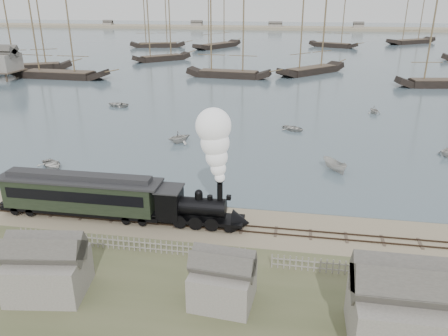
# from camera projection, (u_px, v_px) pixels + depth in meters

# --- Properties ---
(ground) EXTENTS (600.00, 600.00, 0.00)m
(ground) POSITION_uv_depth(u_px,v_px,m) (223.00, 217.00, 40.81)
(ground) COLOR #9B8F6E
(ground) RESTS_ON ground
(harbor_water) EXTENTS (600.00, 336.00, 0.06)m
(harbor_water) POSITION_uv_depth(u_px,v_px,m) (287.00, 42.00, 196.74)
(harbor_water) COLOR #485E68
(harbor_water) RESTS_ON ground
(rail_track) EXTENTS (120.00, 1.80, 0.16)m
(rail_track) POSITION_uv_depth(u_px,v_px,m) (220.00, 227.00, 38.97)
(rail_track) COLOR #34261C
(rail_track) RESTS_ON ground
(picket_fence_west) EXTENTS (19.00, 0.10, 1.20)m
(picket_fence_west) POSITION_uv_depth(u_px,v_px,m) (130.00, 250.00, 35.40)
(picket_fence_west) COLOR slate
(picket_fence_west) RESTS_ON ground
(picket_fence_east) EXTENTS (15.00, 0.10, 1.20)m
(picket_fence_east) POSITION_uv_depth(u_px,v_px,m) (374.00, 278.00, 31.99)
(picket_fence_east) COLOR slate
(picket_fence_east) RESTS_ON ground
(shed_left) EXTENTS (5.00, 4.00, 4.10)m
(shed_left) POSITION_uv_depth(u_px,v_px,m) (51.00, 292.00, 30.44)
(shed_left) COLOR slate
(shed_left) RESTS_ON ground
(shed_mid) EXTENTS (4.00, 3.50, 3.60)m
(shed_mid) POSITION_uv_depth(u_px,v_px,m) (223.00, 301.00, 29.50)
(shed_mid) COLOR slate
(shed_mid) RESTS_ON ground
(far_spit) EXTENTS (500.00, 20.00, 1.80)m
(far_spit) POSITION_uv_depth(u_px,v_px,m) (291.00, 30.00, 270.14)
(far_spit) COLOR tan
(far_spit) RESTS_ON ground
(locomotive) EXTENTS (8.32, 3.11, 10.38)m
(locomotive) POSITION_uv_depth(u_px,v_px,m) (210.00, 177.00, 37.35)
(locomotive) COLOR black
(locomotive) RESTS_ON ground
(passenger_coach) EXTENTS (15.30, 2.95, 3.72)m
(passenger_coach) POSITION_uv_depth(u_px,v_px,m) (80.00, 193.00, 40.15)
(passenger_coach) COLOR black
(passenger_coach) RESTS_ON ground
(beached_dinghy) EXTENTS (4.43, 4.80, 0.81)m
(beached_dinghy) POSITION_uv_depth(u_px,v_px,m) (180.00, 207.00, 41.79)
(beached_dinghy) COLOR #BBB8B2
(beached_dinghy) RESTS_ON ground
(rowboat_0) EXTENTS (4.55, 4.69, 0.79)m
(rowboat_0) POSITION_uv_depth(u_px,v_px,m) (52.00, 164.00, 52.24)
(rowboat_0) COLOR #BBB8B2
(rowboat_0) RESTS_ON harbor_water
(rowboat_1) EXTENTS (4.45, 4.46, 1.78)m
(rowboat_1) POSITION_uv_depth(u_px,v_px,m) (179.00, 137.00, 60.90)
(rowboat_1) COLOR #BBB8B2
(rowboat_1) RESTS_ON harbor_water
(rowboat_2) EXTENTS (3.60, 3.36, 1.39)m
(rowboat_2) POSITION_uv_depth(u_px,v_px,m) (334.00, 165.00, 51.10)
(rowboat_2) COLOR #BBB8B2
(rowboat_2) RESTS_ON harbor_water
(rowboat_3) EXTENTS (3.91, 4.31, 0.73)m
(rowboat_3) POSITION_uv_depth(u_px,v_px,m) (293.00, 128.00, 66.74)
(rowboat_3) COLOR #BBB8B2
(rowboat_3) RESTS_ON harbor_water
(rowboat_6) EXTENTS (3.67, 4.62, 0.86)m
(rowboat_6) POSITION_uv_depth(u_px,v_px,m) (118.00, 104.00, 81.30)
(rowboat_6) COLOR #BBB8B2
(rowboat_6) RESTS_ON harbor_water
(rowboat_7) EXTENTS (3.25, 3.05, 1.38)m
(rowboat_7) POSITION_uv_depth(u_px,v_px,m) (374.00, 110.00, 76.16)
(rowboat_7) COLOR #BBB8B2
(rowboat_7) RESTS_ON harbor_water
(schooner_0) EXTENTS (20.76, 14.22, 20.00)m
(schooner_0) POSITION_uv_depth(u_px,v_px,m) (27.00, 33.00, 118.19)
(schooner_0) COLOR black
(schooner_0) RESTS_ON harbor_water
(schooner_1) EXTENTS (16.74, 16.24, 20.00)m
(schooner_1) POSITION_uv_depth(u_px,v_px,m) (160.00, 28.00, 135.55)
(schooner_1) COLOR black
(schooner_1) RESTS_ON harbor_water
(schooner_2) EXTENTS (21.65, 6.88, 20.00)m
(schooner_2) POSITION_uv_depth(u_px,v_px,m) (229.00, 36.00, 106.98)
(schooner_2) COLOR black
(schooner_2) RESTS_ON harbor_water
(schooner_3) EXTENTS (18.75, 20.04, 20.00)m
(schooner_3) POSITION_uv_depth(u_px,v_px,m) (314.00, 34.00, 112.45)
(schooner_3) COLOR black
(schooner_3) RESTS_ON harbor_water
(schooner_6) EXTENTS (22.41, 10.09, 20.00)m
(schooner_6) POSITION_uv_depth(u_px,v_px,m) (157.00, 21.00, 172.63)
(schooner_6) COLOR black
(schooner_6) RESTS_ON harbor_water
(schooner_7) EXTENTS (16.95, 24.64, 20.00)m
(schooner_7) POSITION_uv_depth(u_px,v_px,m) (217.00, 21.00, 170.68)
(schooner_7) COLOR black
(schooner_7) RESTS_ON harbor_water
(schooner_8) EXTENTS (19.58, 12.51, 20.00)m
(schooner_8) POSITION_uv_depth(u_px,v_px,m) (335.00, 21.00, 172.51)
(schooner_8) COLOR black
(schooner_8) RESTS_ON harbor_water
(schooner_9) EXTENTS (23.73, 20.12, 20.00)m
(schooner_9) POSITION_uv_depth(u_px,v_px,m) (414.00, 19.00, 186.11)
(schooner_9) COLOR black
(schooner_9) RESTS_ON harbor_water
(schooner_10) EXTENTS (25.82, 7.09, 20.00)m
(schooner_10) POSITION_uv_depth(u_px,v_px,m) (54.00, 37.00, 106.31)
(schooner_10) COLOR black
(schooner_10) RESTS_ON harbor_water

